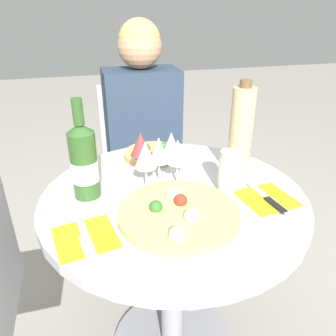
% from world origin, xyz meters
% --- Properties ---
extents(dining_table, '(0.83, 0.83, 0.72)m').
position_xyz_m(dining_table, '(0.00, 0.00, 0.55)').
color(dining_table, gray).
rests_on(dining_table, ground_plane).
extents(chair_behind_diner, '(0.40, 0.40, 0.88)m').
position_xyz_m(chair_behind_diner, '(0.05, 0.78, 0.44)').
color(chair_behind_diner, '#ADADB2').
rests_on(chair_behind_diner, ground_plane).
extents(seated_diner, '(0.36, 0.45, 1.21)m').
position_xyz_m(seated_diner, '(0.05, 0.64, 0.55)').
color(seated_diner, '#28384C').
rests_on(seated_diner, ground_plane).
extents(pizza_large, '(0.34, 0.34, 0.05)m').
position_xyz_m(pizza_large, '(-0.02, -0.13, 0.74)').
color(pizza_large, '#DBB26B').
rests_on(pizza_large, dining_table).
extents(pizza_small_far, '(0.22, 0.22, 0.05)m').
position_xyz_m(pizza_small_far, '(-0.00, 0.29, 0.74)').
color(pizza_small_far, tan).
rests_on(pizza_small_far, dining_table).
extents(wine_bottle, '(0.08, 0.08, 0.31)m').
position_xyz_m(wine_bottle, '(-0.26, 0.06, 0.84)').
color(wine_bottle, '#2D5623').
rests_on(wine_bottle, dining_table).
extents(tall_carafe, '(0.08, 0.08, 0.32)m').
position_xyz_m(tall_carafe, '(0.26, 0.09, 0.88)').
color(tall_carafe, tan).
rests_on(tall_carafe, dining_table).
extents(sugar_shaker, '(0.06, 0.06, 0.14)m').
position_xyz_m(sugar_shaker, '(0.17, -0.03, 0.79)').
color(sugar_shaker, silver).
rests_on(sugar_shaker, dining_table).
extents(wine_glass_back_left, '(0.07, 0.07, 0.16)m').
position_xyz_m(wine_glass_back_left, '(-0.08, 0.13, 0.85)').
color(wine_glass_back_left, silver).
rests_on(wine_glass_back_left, dining_table).
extents(wine_glass_back_right, '(0.07, 0.07, 0.16)m').
position_xyz_m(wine_glass_back_right, '(0.03, 0.13, 0.83)').
color(wine_glass_back_right, silver).
rests_on(wine_glass_back_right, dining_table).
extents(wine_glass_front_right, '(0.07, 0.07, 0.16)m').
position_xyz_m(wine_glass_front_right, '(0.03, 0.05, 0.84)').
color(wine_glass_front_right, silver).
rests_on(wine_glass_front_right, dining_table).
extents(wine_glass_center, '(0.07, 0.07, 0.16)m').
position_xyz_m(wine_glass_center, '(-0.02, 0.09, 0.84)').
color(wine_glass_center, silver).
rests_on(wine_glass_center, dining_table).
extents(wine_glass_front_left, '(0.07, 0.07, 0.16)m').
position_xyz_m(wine_glass_front_left, '(-0.08, 0.05, 0.84)').
color(wine_glass_front_left, silver).
rests_on(wine_glass_front_left, dining_table).
extents(place_setting_left, '(0.17, 0.19, 0.01)m').
position_xyz_m(place_setting_left, '(-0.28, -0.16, 0.73)').
color(place_setting_left, gold).
rests_on(place_setting_left, dining_table).
extents(place_setting_right, '(0.17, 0.19, 0.01)m').
position_xyz_m(place_setting_right, '(0.26, -0.11, 0.73)').
color(place_setting_right, gold).
rests_on(place_setting_right, dining_table).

